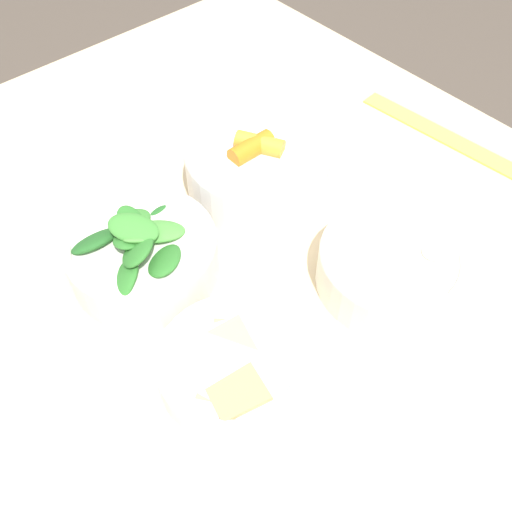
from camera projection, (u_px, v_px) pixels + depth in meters
The scene contains 6 objects.
dining_table at pixel (310, 373), 0.68m from camera, with size 1.22×0.85×0.75m.
bowl_carrots at pixel (258, 167), 0.68m from camera, with size 0.17×0.17×0.08m.
bowl_greens at pixel (142, 253), 0.60m from camera, with size 0.16×0.16×0.08m.
bowl_beans_hotdog at pixel (389, 268), 0.60m from camera, with size 0.15×0.15×0.05m.
bowl_cookies at pixel (232, 364), 0.53m from camera, with size 0.14×0.14×0.04m.
ruler at pixel (445, 136), 0.77m from camera, with size 0.25×0.05×0.00m.
Camera 1 is at (0.19, -0.26, 1.25)m, focal length 40.00 mm.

